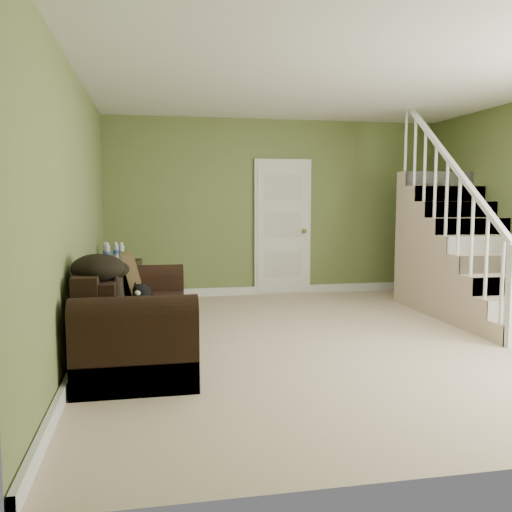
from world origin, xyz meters
name	(u,v)px	position (x,y,z in m)	size (l,w,h in m)	color
floor	(335,339)	(0.00, 0.00, 0.00)	(5.00, 5.50, 0.01)	#C4A88D
ceiling	(340,79)	(0.00, 0.00, 2.60)	(5.00, 5.50, 0.01)	white
wall_back	(276,208)	(0.00, 2.75, 1.30)	(5.00, 0.04, 2.60)	olive
wall_left	(77,213)	(-2.50, 0.00, 1.30)	(0.04, 5.50, 2.60)	olive
baseboard_back	(276,290)	(0.00, 2.72, 0.06)	(5.00, 0.04, 0.12)	white
baseboard_left	(85,345)	(-2.47, 0.00, 0.06)	(0.04, 5.50, 0.12)	white
door	(283,227)	(0.10, 2.71, 1.01)	(0.86, 0.12, 2.02)	white
staircase	(462,262)	(1.99, 0.97, 0.64)	(1.00, 2.51, 2.82)	#C4A88D
sofa	(133,322)	(-2.02, -0.25, 0.32)	(0.93, 2.14, 0.85)	black
side_table	(116,287)	(-2.28, 1.69, 0.34)	(0.64, 0.64, 0.90)	black
cat	(142,293)	(-1.93, -0.01, 0.54)	(0.22, 0.46, 0.22)	black
banana	(143,309)	(-1.92, -0.49, 0.48)	(0.05, 0.17, 0.05)	gold
throw_pillow	(132,276)	(-2.04, 0.46, 0.64)	(0.12, 0.49, 0.49)	#4A351D
throw_blanket	(98,268)	(-2.27, -0.69, 0.88)	(0.41, 0.55, 0.23)	black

